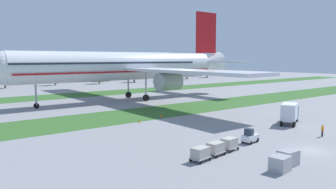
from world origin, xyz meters
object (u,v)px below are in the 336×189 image
Objects in this scene: cargo_dolly_third at (200,153)px; catering_truck at (290,112)px; airliner at (129,66)px; uld_container_0 at (280,164)px; taxiway_marker_0 at (139,121)px; ground_crew_marshaller at (322,130)px; cargo_dolly_lead at (229,143)px; uld_container_1 at (288,158)px; cargo_dolly_second at (216,148)px; taxiway_marker_1 at (161,115)px; baggage_tug at (250,137)px.

catering_truck reaches higher than cargo_dolly_third.
airliner is 60.69m from uld_container_0.
cargo_dolly_third is (-21.65, -50.27, -8.22)m from airliner.
airliner is 165.40× the size of taxiway_marker_0.
ground_crew_marshaller is (21.70, -2.57, 0.03)m from cargo_dolly_third.
uld_container_0 is at bearing -20.49° from cargo_dolly_lead.
uld_container_1 is (-20.14, -12.26, -1.16)m from catering_truck.
cargo_dolly_second reaches higher than taxiway_marker_0.
catering_truck is 23.60m from uld_container_1.
uld_container_0 reaches higher than taxiway_marker_1.
baggage_tug is at bearing 90.00° from cargo_dolly_lead.
cargo_dolly_lead is 16.34m from ground_crew_marshaller.
ground_crew_marshaller is at bearing 14.74° from uld_container_0.
ground_crew_marshaller is at bearing 14.85° from uld_container_1.
cargo_dolly_lead is at bearing 90.00° from cargo_dolly_second.
catering_truck reaches higher than cargo_dolly_second.
cargo_dolly_lead and cargo_dolly_second have the same top height.
cargo_dolly_third is at bearing -90.00° from cargo_dolly_lead.
catering_truck is 9.59m from ground_crew_marshaller.
catering_truck is at bearing -40.62° from taxiway_marker_0.
cargo_dolly_second is 1.20× the size of uld_container_1.
cargo_dolly_lead is at bearing -90.00° from baggage_tug.
airliner is at bearing 153.33° from cargo_dolly_lead.
uld_container_1 is (2.36, 0.59, 0.03)m from uld_container_0.
cargo_dolly_third is (-10.70, -1.66, 0.10)m from baggage_tug.
cargo_dolly_third is 1.20× the size of uld_container_0.
cargo_dolly_lead is at bearing 162.49° from airliner.
cargo_dolly_third is at bearing 119.35° from uld_container_0.
baggage_tug is 5.03m from cargo_dolly_lead.
cargo_dolly_second and cargo_dolly_third have the same top height.
airliner is 55.34m from cargo_dolly_third.
uld_container_0 is 1.00× the size of uld_container_1.
cargo_dolly_lead is 4.75× the size of taxiway_marker_0.
catering_truck reaches higher than uld_container_0.
catering_truck is at bearing 29.73° from uld_container_0.
baggage_tug is 9.33m from uld_container_1.
cargo_dolly_second is 4.75× the size of taxiway_marker_0.
cargo_dolly_second is 26.07m from taxiway_marker_1.
airliner is at bearing -100.01° from ground_crew_marshaller.
taxiway_marker_0 is at bearing -156.18° from catering_truck.
airliner reaches higher than taxiway_marker_0.
cargo_dolly_lead is 1.20× the size of uld_container_1.
taxiway_marker_0 is at bearing 152.16° from airliner.
cargo_dolly_lead is 1.00× the size of cargo_dolly_third.
catering_truck is (4.89, -44.63, -7.18)m from airliner.
cargo_dolly_lead reaches higher than taxiway_marker_0.
airliner is at bearing 75.00° from uld_container_1.
airliner is at bearing 160.70° from catering_truck.
taxiway_marker_0 is (-19.74, 16.94, -1.70)m from catering_truck.
uld_container_1 is at bearing 35.26° from cargo_dolly_third.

